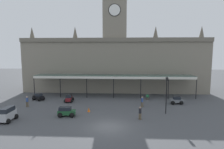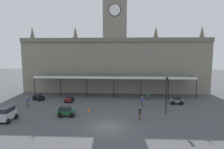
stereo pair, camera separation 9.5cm
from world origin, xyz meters
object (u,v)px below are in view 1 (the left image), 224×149
object	(u,v)px
planter_forecourt_centre	(147,97)
pedestrian_beside_cars	(142,101)
car_green_estate	(66,112)
car_black_sedan	(39,97)
pedestrian_near_entrance	(27,101)
victorian_lamppost	(167,91)
car_silver_van	(8,115)
car_maroon_sedan	(69,99)
car_grey_sedan	(176,101)
traffic_cone	(89,110)
pedestrian_crossing_forecourt	(140,113)

from	to	relation	value
planter_forecourt_centre	pedestrian_beside_cars	bearing A→B (deg)	-107.74
car_green_estate	car_black_sedan	size ratio (longest dim) A/B	1.03
car_black_sedan	pedestrian_near_entrance	size ratio (longest dim) A/B	1.34
car_green_estate	pedestrian_beside_cars	size ratio (longest dim) A/B	1.38
car_black_sedan	pedestrian_near_entrance	distance (m)	4.10
car_black_sedan	victorian_lamppost	xyz separation A→B (m)	(20.74, -6.24, 2.72)
car_black_sedan	victorian_lamppost	distance (m)	21.83
car_silver_van	car_maroon_sedan	bearing A→B (deg)	61.51
car_silver_van	planter_forecourt_centre	xyz separation A→B (m)	(18.57, 11.25, -0.32)
car_silver_van	car_maroon_sedan	xyz separation A→B (m)	(5.01, 9.24, -0.30)
car_grey_sedan	car_silver_van	distance (m)	24.59
traffic_cone	car_maroon_sedan	bearing A→B (deg)	129.86
car_maroon_sedan	planter_forecourt_centre	bearing A→B (deg)	8.44
pedestrian_beside_cars	planter_forecourt_centre	world-z (taller)	pedestrian_beside_cars
car_grey_sedan	planter_forecourt_centre	xyz separation A→B (m)	(-4.38, 2.42, -0.01)
car_silver_van	car_grey_sedan	bearing A→B (deg)	21.04
car_grey_sedan	planter_forecourt_centre	size ratio (longest dim) A/B	2.16
car_black_sedan	pedestrian_near_entrance	xyz separation A→B (m)	(0.05, -4.08, 0.41)
traffic_cone	planter_forecourt_centre	distance (m)	11.71
planter_forecourt_centre	victorian_lamppost	bearing A→B (deg)	-78.63
pedestrian_crossing_forecourt	traffic_cone	bearing A→B (deg)	158.87
victorian_lamppost	car_grey_sedan	bearing A→B (deg)	60.09
car_maroon_sedan	victorian_lamppost	distance (m)	16.23
car_grey_sedan	pedestrian_near_entrance	world-z (taller)	pedestrian_near_entrance
traffic_cone	car_black_sedan	bearing A→B (deg)	149.17
pedestrian_near_entrance	traffic_cone	xyz separation A→B (m)	(9.92, -1.88, -0.61)
car_maroon_sedan	planter_forecourt_centre	distance (m)	13.71
car_black_sedan	traffic_cone	distance (m)	11.62
car_silver_van	pedestrian_beside_cars	size ratio (longest dim) A/B	1.44
pedestrian_beside_cars	victorian_lamppost	world-z (taller)	victorian_lamppost
car_green_estate	victorian_lamppost	world-z (taller)	victorian_lamppost
car_silver_van	victorian_lamppost	xyz separation A→B (m)	(20.06, 3.81, 2.41)
car_silver_van	pedestrian_crossing_forecourt	world-z (taller)	car_silver_van
car_silver_van	traffic_cone	size ratio (longest dim) A/B	3.95
car_maroon_sedan	pedestrian_beside_cars	xyz separation A→B (m)	(12.12, -2.49, 0.41)
car_black_sedan	pedestrian_near_entrance	bearing A→B (deg)	-89.29
car_maroon_sedan	victorian_lamppost	world-z (taller)	victorian_lamppost
car_grey_sedan	pedestrian_crossing_forecourt	distance (m)	9.98
traffic_cone	car_silver_van	bearing A→B (deg)	-156.18
pedestrian_near_entrance	traffic_cone	world-z (taller)	pedestrian_near_entrance
car_green_estate	car_maroon_sedan	distance (m)	7.35
car_silver_van	traffic_cone	bearing A→B (deg)	23.82
traffic_cone	pedestrian_near_entrance	bearing A→B (deg)	169.30
car_maroon_sedan	victorian_lamppost	size ratio (longest dim) A/B	0.41
pedestrian_crossing_forecourt	car_green_estate	bearing A→B (deg)	175.98
pedestrian_crossing_forecourt	car_grey_sedan	bearing A→B (deg)	48.14
car_grey_sedan	car_green_estate	bearing A→B (deg)	-157.48
car_green_estate	pedestrian_crossing_forecourt	xyz separation A→B (m)	(9.62, -0.68, 0.34)
car_silver_van	car_maroon_sedan	size ratio (longest dim) A/B	1.13
car_maroon_sedan	car_grey_sedan	bearing A→B (deg)	-1.31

